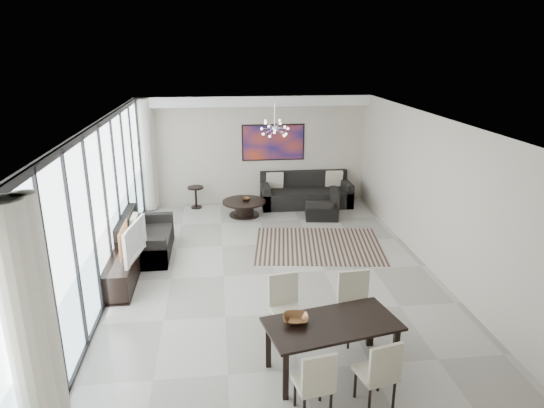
{
  "coord_description": "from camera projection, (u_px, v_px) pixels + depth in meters",
  "views": [
    {
      "loc": [
        -0.99,
        -8.24,
        4.09
      ],
      "look_at": [
        0.0,
        0.42,
        1.25
      ],
      "focal_mm": 32.0,
      "sensor_mm": 36.0,
      "label": 1
    }
  ],
  "objects": [
    {
      "name": "television",
      "position": [
        129.0,
        241.0,
        8.52
      ],
      "size": [
        0.32,
        1.11,
        0.63
      ],
      "primitive_type": "imported",
      "rotation": [
        0.0,
        0.0,
        1.41
      ],
      "color": "gray",
      "rests_on": "tv_console"
    },
    {
      "name": "painting",
      "position": [
        273.0,
        142.0,
        12.93
      ],
      "size": [
        1.68,
        0.04,
        0.98
      ],
      "primitive_type": "cube",
      "color": "#BC3B1A",
      "rests_on": "room_shell"
    },
    {
      "name": "rug",
      "position": [
        318.0,
        245.0,
        10.44
      ],
      "size": [
        2.94,
        2.41,
        0.01
      ],
      "primitive_type": "cube",
      "rotation": [
        0.0,
        0.0,
        -0.14
      ],
      "color": "black",
      "rests_on": "floor"
    },
    {
      "name": "dining_chair_sw",
      "position": [
        316.0,
        381.0,
        5.45
      ],
      "size": [
        0.47,
        0.47,
        0.89
      ],
      "color": "beige",
      "rests_on": "floor"
    },
    {
      "name": "dining_chair_ne",
      "position": [
        355.0,
        301.0,
        7.01
      ],
      "size": [
        0.5,
        0.5,
        1.01
      ],
      "color": "beige",
      "rests_on": "floor"
    },
    {
      "name": "bowl_coffee",
      "position": [
        246.0,
        199.0,
        12.25
      ],
      "size": [
        0.23,
        0.23,
        0.07
      ],
      "primitive_type": "imported",
      "rotation": [
        0.0,
        0.0,
        0.09
      ],
      "color": "brown",
      "rests_on": "coffee_table"
    },
    {
      "name": "soffit",
      "position": [
        255.0,
        101.0,
        12.36
      ],
      "size": [
        5.98,
        0.4,
        0.26
      ],
      "primitive_type": "cube",
      "color": "white",
      "rests_on": "room_shell"
    },
    {
      "name": "side_table",
      "position": [
        196.0,
        194.0,
        12.79
      ],
      "size": [
        0.42,
        0.42,
        0.58
      ],
      "color": "black",
      "rests_on": "floor"
    },
    {
      "name": "bowl_dining",
      "position": [
        296.0,
        319.0,
        6.23
      ],
      "size": [
        0.37,
        0.37,
        0.08
      ],
      "primitive_type": "imported",
      "rotation": [
        0.0,
        0.0,
        -0.12
      ],
      "color": "brown",
      "rests_on": "dining_table"
    },
    {
      "name": "dining_chair_nw",
      "position": [
        285.0,
        302.0,
        7.04
      ],
      "size": [
        0.51,
        0.51,
        0.97
      ],
      "color": "beige",
      "rests_on": "floor"
    },
    {
      "name": "dining_table",
      "position": [
        332.0,
        329.0,
        6.25
      ],
      "size": [
        1.85,
        1.2,
        0.71
      ],
      "color": "black",
      "rests_on": "floor"
    },
    {
      "name": "room_shell",
      "position": [
        300.0,
        200.0,
        8.76
      ],
      "size": [
        6.0,
        9.0,
        2.9
      ],
      "color": "#A8A39B",
      "rests_on": "ground"
    },
    {
      "name": "dining_chair_se",
      "position": [
        380.0,
        370.0,
        5.6
      ],
      "size": [
        0.51,
        0.51,
        0.91
      ],
      "color": "beige",
      "rests_on": "floor"
    },
    {
      "name": "window_wall",
      "position": [
        111.0,
        205.0,
        8.4
      ],
      "size": [
        0.37,
        8.95,
        2.9
      ],
      "color": "white",
      "rests_on": "floor"
    },
    {
      "name": "coffee_table",
      "position": [
        244.0,
        207.0,
        12.25
      ],
      "size": [
        1.1,
        1.1,
        0.38
      ],
      "color": "black",
      "rests_on": "floor"
    },
    {
      "name": "tv_console",
      "position": [
        123.0,
        270.0,
        8.7
      ],
      "size": [
        0.47,
        1.66,
        0.52
      ],
      "primitive_type": "cube",
      "color": "black",
      "rests_on": "floor"
    },
    {
      "name": "armchair",
      "position": [
        323.0,
        208.0,
        12.13
      ],
      "size": [
        0.9,
        0.94,
        0.7
      ],
      "color": "black",
      "rests_on": "floor"
    },
    {
      "name": "chandelier",
      "position": [
        275.0,
        128.0,
        10.83
      ],
      "size": [
        0.66,
        0.66,
        0.71
      ],
      "color": "silver",
      "rests_on": "room_shell"
    },
    {
      "name": "sofa_main",
      "position": [
        306.0,
        194.0,
        13.06
      ],
      "size": [
        2.39,
        0.98,
        0.87
      ],
      "color": "black",
      "rests_on": "floor"
    },
    {
      "name": "loveseat",
      "position": [
        144.0,
        241.0,
        9.94
      ],
      "size": [
        0.96,
        1.71,
        0.85
      ],
      "color": "black",
      "rests_on": "floor"
    }
  ]
}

